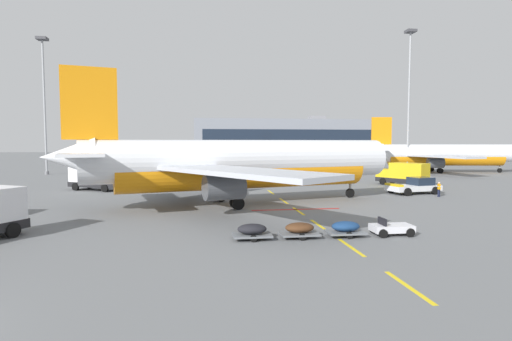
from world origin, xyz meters
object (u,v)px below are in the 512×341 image
Objects in this scene: baggage_train at (323,229)px; airliner_mid_left at (442,155)px; apron_light_mast_far at (409,86)px; catering_truck at (95,177)px; airliner_foreground at (242,163)px; ground_crew_worker at (439,188)px; ground_power_truck at (404,174)px; pushback_tug at (415,186)px; apron_light_mast_near at (44,90)px.

airliner_mid_left is at bearing 51.39° from baggage_train.
catering_truck is at bearing -157.83° from apron_light_mast_far.
airliner_foreground reaches higher than ground_crew_worker.
ground_power_truck is at bearing 54.16° from baggage_train.
pushback_tug reaches higher than baggage_train.
airliner_foreground is 2.97× the size of baggage_train.
airliner_foreground reaches higher than baggage_train.
airliner_mid_left is 76.34m from apron_light_mast_near.
apron_light_mast_far reaches higher than ground_power_truck.
ground_crew_worker is 67.72m from apron_light_mast_near.
airliner_foreground is at bearing -174.18° from ground_crew_worker.
airliner_foreground is 15.25m from baggage_train.
pushback_tug is 8.93m from ground_power_truck.
ground_crew_worker reaches higher than baggage_train.
pushback_tug is 37.67m from apron_light_mast_far.
apron_light_mast_near is at bearing 122.60° from baggage_train.
airliner_mid_left is at bearing 48.15° from ground_power_truck.
ground_crew_worker is at bearing -99.42° from ground_power_truck.
airliner_foreground is 4.78× the size of ground_power_truck.
ground_power_truck is 4.41× the size of ground_crew_worker.
ground_power_truck is (3.07, 8.35, 0.74)m from pushback_tug.
airliner_foreground is 1.39× the size of apron_light_mast_near.
catering_truck is 59.29m from apron_light_mast_far.
pushback_tug is at bearing -34.19° from apron_light_mast_near.
airliner_foreground is 21.06× the size of ground_crew_worker.
pushback_tug is 37.94m from airliner_mid_left.
apron_light_mast_far is (32.62, 50.07, 16.26)m from baggage_train.
apron_light_mast_near is at bearing 153.83° from ground_power_truck.
baggage_train is 0.43× the size of apron_light_mast_far.
apron_light_mast_near reaches higher than airliner_foreground.
apron_light_mast_near is (-35.36, 55.29, 14.91)m from baggage_train.
airliner_foreground is 22.28m from ground_crew_worker.
apron_light_mast_far is (15.48, 30.45, 15.89)m from pushback_tug.
airliner_mid_left reaches higher than catering_truck.
airliner_foreground is at bearing -165.91° from pushback_tug.
airliner_foreground is at bearing -150.36° from ground_power_truck.
apron_light_mast_near reaches higher than baggage_train.
airliner_foreground reaches higher than catering_truck.
ground_power_truck is at bearing -0.66° from catering_truck.
airliner_mid_left is 4.23× the size of catering_truck.
baggage_train is (-17.14, -19.62, -0.37)m from pushback_tug.
ground_power_truck is at bearing 69.84° from pushback_tug.
catering_truck is at bearing 166.81° from pushback_tug.
airliner_foreground is 21.64m from pushback_tug.
pushback_tug is at bearing -126.86° from airliner_mid_left.
baggage_train is at bearing -125.84° from ground_power_truck.
pushback_tug is 65.11m from apron_light_mast_near.
ground_power_truck is at bearing -119.32° from apron_light_mast_far.
airliner_mid_left is at bearing 57.10° from ground_crew_worker.
catering_truck is 0.63× the size of baggage_train.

